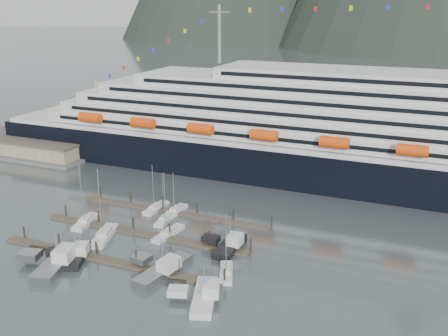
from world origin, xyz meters
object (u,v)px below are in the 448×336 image
(sailboat_a, at_px, (86,222))
(warehouse, at_px, (29,147))
(sailboat_c, at_px, (165,219))
(sailboat_e, at_px, (156,208))
(cruise_ship, at_px, (357,139))
(sailboat_d, at_px, (169,234))
(sailboat_f, at_px, (176,211))
(trawler_c, at_px, (162,268))
(trawler_e, at_px, (229,245))
(sailboat_h, at_px, (226,273))
(trawler_d, at_px, (204,296))
(sailboat_b, at_px, (104,236))
(trawler_a, at_px, (57,261))
(trawler_b, at_px, (76,255))

(sailboat_a, bearing_deg, warehouse, 41.67)
(sailboat_c, bearing_deg, sailboat_e, 39.27)
(cruise_ship, relative_size, sailboat_d, 14.38)
(sailboat_f, bearing_deg, sailboat_a, 132.06)
(sailboat_a, relative_size, trawler_c, 1.06)
(sailboat_d, distance_m, trawler_c, 15.99)
(cruise_ship, relative_size, trawler_c, 15.07)
(warehouse, distance_m, sailboat_d, 81.32)
(warehouse, xyz_separation_m, sailboat_e, (62.53, -25.84, -1.85))
(warehouse, relative_size, trawler_e, 4.23)
(cruise_ship, height_order, sailboat_f, cruise_ship)
(cruise_ship, bearing_deg, sailboat_c, -127.98)
(sailboat_c, height_order, sailboat_h, sailboat_h)
(sailboat_c, distance_m, trawler_d, 34.24)
(sailboat_a, xyz_separation_m, trawler_c, (26.58, -12.49, 0.45))
(sailboat_h, bearing_deg, sailboat_e, 29.45)
(sailboat_a, distance_m, sailboat_e, 16.71)
(sailboat_f, bearing_deg, sailboat_b, 158.55)
(trawler_e, bearing_deg, trawler_a, 123.86)
(sailboat_h, height_order, trawler_e, sailboat_h)
(trawler_b, bearing_deg, sailboat_d, -58.50)
(trawler_e, bearing_deg, sailboat_e, 61.67)
(sailboat_h, distance_m, trawler_d, 9.24)
(warehouse, bearing_deg, sailboat_a, -36.75)
(warehouse, bearing_deg, sailboat_e, -22.45)
(sailboat_h, distance_m, trawler_c, 11.60)
(sailboat_a, xyz_separation_m, sailboat_c, (15.36, 8.37, -0.04))
(sailboat_a, height_order, sailboat_f, sailboat_a)
(sailboat_c, height_order, sailboat_e, sailboat_c)
(sailboat_c, bearing_deg, trawler_e, -118.71)
(sailboat_c, bearing_deg, sailboat_h, -135.08)
(sailboat_h, bearing_deg, sailboat_f, 23.21)
(sailboat_e, bearing_deg, trawler_e, -115.76)
(sailboat_e, bearing_deg, sailboat_b, 174.78)
(sailboat_e, height_order, trawler_d, sailboat_e)
(cruise_ship, height_order, trawler_c, cruise_ship)
(sailboat_c, relative_size, trawler_e, 1.09)
(sailboat_e, height_order, trawler_b, sailboat_e)
(trawler_b, bearing_deg, sailboat_e, -27.05)
(sailboat_b, xyz_separation_m, trawler_b, (0.54, -9.95, 0.41))
(sailboat_f, relative_size, sailboat_h, 0.83)
(sailboat_d, bearing_deg, trawler_e, -88.40)
(warehouse, distance_m, sailboat_f, 72.51)
(sailboat_a, bearing_deg, trawler_e, -99.61)
(cruise_ship, bearing_deg, sailboat_a, -133.53)
(cruise_ship, distance_m, trawler_e, 54.44)
(trawler_a, bearing_deg, sailboat_c, -32.03)
(warehouse, relative_size, trawler_c, 3.30)
(trawler_a, bearing_deg, trawler_d, -104.52)
(sailboat_f, distance_m, trawler_a, 32.43)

